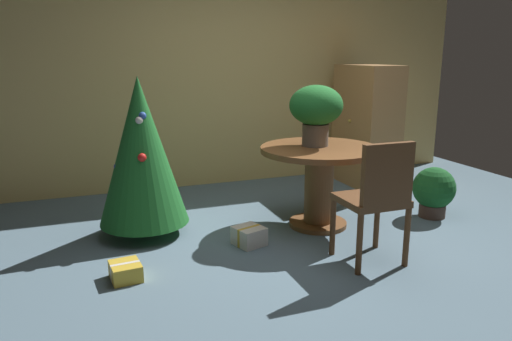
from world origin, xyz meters
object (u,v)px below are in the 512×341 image
holiday_tree (141,151)px  potted_plant (434,190)px  round_dining_table (319,172)px  wooden_cabinet (366,126)px  wooden_chair_near (377,195)px  gift_box_gold (126,271)px  gift_box_cream (249,236)px  flower_vase (316,109)px

holiday_tree → potted_plant: bearing=-10.9°
round_dining_table → holiday_tree: 1.54m
wooden_cabinet → wooden_chair_near: bearing=-120.9°
holiday_tree → gift_box_gold: size_ratio=5.54×
gift_box_gold → wooden_chair_near: bearing=-12.4°
wooden_chair_near → holiday_tree: bearing=140.7°
round_dining_table → holiday_tree: (-1.49, 0.34, 0.23)m
gift_box_cream → wooden_cabinet: (1.91, 1.30, 0.62)m
flower_vase → wooden_chair_near: flower_vase is taller
flower_vase → wooden_cabinet: size_ratio=0.38×
round_dining_table → gift_box_gold: round_dining_table is taller
wooden_chair_near → wooden_cabinet: bearing=59.1°
round_dining_table → potted_plant: bearing=-8.2°
potted_plant → gift_box_cream: bearing=-178.6°
holiday_tree → potted_plant: holiday_tree is taller
round_dining_table → gift_box_cream: round_dining_table is taller
wooden_chair_near → wooden_cabinet: size_ratio=0.67×
wooden_chair_near → gift_box_cream: size_ratio=3.33×
flower_vase → wooden_chair_near: bearing=-89.3°
gift_box_gold → potted_plant: size_ratio=0.51×
holiday_tree → gift_box_cream: holiday_tree is taller
round_dining_table → wooden_cabinet: bearing=42.8°
flower_vase → holiday_tree: 1.53m
gift_box_cream → wooden_cabinet: size_ratio=0.20×
flower_vase → holiday_tree: size_ratio=0.39×
wooden_chair_near → gift_box_gold: bearing=167.6°
holiday_tree → wooden_chair_near: bearing=-39.3°
flower_vase → gift_box_gold: flower_vase is taller
gift_box_cream → wooden_chair_near: bearing=-42.2°
holiday_tree → gift_box_gold: bearing=-107.0°
flower_vase → holiday_tree: bearing=169.8°
gift_box_gold → wooden_cabinet: (2.92, 1.59, 0.63)m
wooden_cabinet → potted_plant: bearing=-92.2°
potted_plant → round_dining_table: bearing=171.8°
flower_vase → potted_plant: size_ratio=1.11×
flower_vase → gift_box_cream: flower_vase is taller
flower_vase → round_dining_table: bearing=-80.9°
wooden_chair_near → gift_box_cream: bearing=137.8°
potted_plant → flower_vase: bearing=168.3°
round_dining_table → gift_box_cream: size_ratio=3.74×
gift_box_gold → flower_vase: bearing=18.1°
wooden_chair_near → gift_box_gold: size_ratio=3.82×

